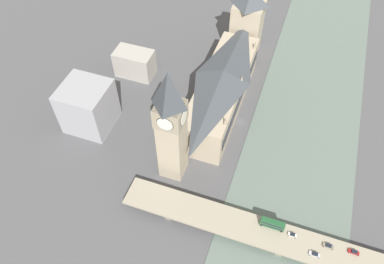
{
  "coord_description": "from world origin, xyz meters",
  "views": [
    {
      "loc": [
        -20.37,
        143.35,
        165.23
      ],
      "look_at": [
        18.53,
        32.38,
        20.85
      ],
      "focal_mm": 35.0,
      "sensor_mm": 36.0,
      "label": 1
    }
  ],
  "objects_px": {
    "parliament_hall": "(222,90)",
    "clock_tower": "(171,126)",
    "car_northbound_mid": "(354,252)",
    "car_northbound_tail": "(292,235)",
    "road_bridge": "(282,239)",
    "double_decker_bus_mid": "(273,224)",
    "car_southbound_lead": "(315,254)",
    "car_northbound_lead": "(328,246)",
    "victoria_tower": "(247,24)"
  },
  "relations": [
    {
      "from": "car_northbound_mid",
      "to": "car_northbound_tail",
      "type": "bearing_deg",
      "value": 2.04
    },
    {
      "from": "double_decker_bus_mid",
      "to": "car_northbound_lead",
      "type": "xyz_separation_m",
      "value": [
        -25.42,
        1.05,
        -2.14
      ]
    },
    {
      "from": "car_northbound_mid",
      "to": "clock_tower",
      "type": "bearing_deg",
      "value": -11.01
    },
    {
      "from": "car_northbound_lead",
      "to": "car_northbound_mid",
      "type": "bearing_deg",
      "value": -175.61
    },
    {
      "from": "road_bridge",
      "to": "double_decker_bus_mid",
      "type": "height_order",
      "value": "double_decker_bus_mid"
    },
    {
      "from": "parliament_hall",
      "to": "car_southbound_lead",
      "type": "height_order",
      "value": "parliament_hall"
    },
    {
      "from": "clock_tower",
      "to": "road_bridge",
      "type": "height_order",
      "value": "clock_tower"
    },
    {
      "from": "clock_tower",
      "to": "car_northbound_mid",
      "type": "bearing_deg",
      "value": 168.99
    },
    {
      "from": "car_northbound_lead",
      "to": "car_northbound_mid",
      "type": "height_order",
      "value": "car_northbound_mid"
    },
    {
      "from": "car_northbound_lead",
      "to": "car_northbound_tail",
      "type": "bearing_deg",
      "value": 0.44
    },
    {
      "from": "road_bridge",
      "to": "car_northbound_tail",
      "type": "height_order",
      "value": "car_northbound_tail"
    },
    {
      "from": "road_bridge",
      "to": "car_northbound_tail",
      "type": "xyz_separation_m",
      "value": [
        -3.78,
        -2.73,
        1.65
      ]
    },
    {
      "from": "parliament_hall",
      "to": "victoria_tower",
      "type": "relative_size",
      "value": 1.69
    },
    {
      "from": "car_northbound_lead",
      "to": "car_northbound_mid",
      "type": "xyz_separation_m",
      "value": [
        -10.83,
        -0.83,
        0.02
      ]
    },
    {
      "from": "clock_tower",
      "to": "car_northbound_tail",
      "type": "distance_m",
      "value": 73.35
    },
    {
      "from": "clock_tower",
      "to": "car_northbound_mid",
      "type": "distance_m",
      "value": 97.42
    },
    {
      "from": "parliament_hall",
      "to": "clock_tower",
      "type": "height_order",
      "value": "clock_tower"
    },
    {
      "from": "double_decker_bus_mid",
      "to": "car_northbound_lead",
      "type": "height_order",
      "value": "double_decker_bus_mid"
    },
    {
      "from": "car_southbound_lead",
      "to": "car_northbound_lead",
      "type": "bearing_deg",
      "value": -131.8
    },
    {
      "from": "victoria_tower",
      "to": "car_northbound_lead",
      "type": "xyz_separation_m",
      "value": [
        -69.97,
        125.18,
        -16.76
      ]
    },
    {
      "from": "victoria_tower",
      "to": "car_southbound_lead",
      "type": "height_order",
      "value": "victoria_tower"
    },
    {
      "from": "parliament_hall",
      "to": "car_northbound_tail",
      "type": "xyz_separation_m",
      "value": [
        -54.06,
        70.24,
        -8.44
      ]
    },
    {
      "from": "road_bridge",
      "to": "car_southbound_lead",
      "type": "xyz_separation_m",
      "value": [
        -14.45,
        2.94,
        1.66
      ]
    },
    {
      "from": "parliament_hall",
      "to": "car_northbound_mid",
      "type": "distance_m",
      "value": 106.72
    },
    {
      "from": "road_bridge",
      "to": "car_northbound_mid",
      "type": "bearing_deg",
      "value": -173.11
    },
    {
      "from": "road_bridge",
      "to": "car_southbound_lead",
      "type": "distance_m",
      "value": 14.84
    },
    {
      "from": "car_northbound_tail",
      "to": "car_northbound_lead",
      "type": "bearing_deg",
      "value": -179.56
    },
    {
      "from": "car_northbound_tail",
      "to": "parliament_hall",
      "type": "bearing_deg",
      "value": -52.42
    },
    {
      "from": "road_bridge",
      "to": "car_northbound_tail",
      "type": "bearing_deg",
      "value": -144.17
    },
    {
      "from": "road_bridge",
      "to": "double_decker_bus_mid",
      "type": "relative_size",
      "value": 13.58
    },
    {
      "from": "parliament_hall",
      "to": "car_northbound_lead",
      "type": "xyz_separation_m",
      "value": [
        -69.91,
        70.12,
        -8.43
      ]
    },
    {
      "from": "victoria_tower",
      "to": "road_bridge",
      "type": "relative_size",
      "value": 0.33
    },
    {
      "from": "road_bridge",
      "to": "double_decker_bus_mid",
      "type": "distance_m",
      "value": 7.95
    },
    {
      "from": "victoria_tower",
      "to": "car_northbound_lead",
      "type": "relative_size",
      "value": 10.58
    },
    {
      "from": "car_northbound_mid",
      "to": "car_southbound_lead",
      "type": "xyz_separation_m",
      "value": [
        16.0,
        6.62,
        -0.03
      ]
    },
    {
      "from": "victoria_tower",
      "to": "double_decker_bus_mid",
      "type": "relative_size",
      "value": 4.43
    },
    {
      "from": "clock_tower",
      "to": "car_northbound_mid",
      "type": "xyz_separation_m",
      "value": [
        -91.05,
        17.71,
        -29.78
      ]
    },
    {
      "from": "double_decker_bus_mid",
      "to": "car_northbound_lead",
      "type": "relative_size",
      "value": 2.39
    },
    {
      "from": "clock_tower",
      "to": "road_bridge",
      "type": "bearing_deg",
      "value": 160.55
    },
    {
      "from": "double_decker_bus_mid",
      "to": "car_northbound_mid",
      "type": "xyz_separation_m",
      "value": [
        -36.24,
        0.21,
        -2.12
      ]
    },
    {
      "from": "parliament_hall",
      "to": "road_bridge",
      "type": "distance_m",
      "value": 89.19
    },
    {
      "from": "clock_tower",
      "to": "victoria_tower",
      "type": "distance_m",
      "value": 107.92
    },
    {
      "from": "car_northbound_lead",
      "to": "car_northbound_tail",
      "type": "xyz_separation_m",
      "value": [
        15.85,
        0.12,
        -0.01
      ]
    },
    {
      "from": "car_northbound_mid",
      "to": "car_northbound_lead",
      "type": "bearing_deg",
      "value": 4.39
    },
    {
      "from": "double_decker_bus_mid",
      "to": "car_southbound_lead",
      "type": "xyz_separation_m",
      "value": [
        -20.24,
        6.83,
        -2.15
      ]
    },
    {
      "from": "double_decker_bus_mid",
      "to": "car_northbound_mid",
      "type": "relative_size",
      "value": 2.4
    },
    {
      "from": "parliament_hall",
      "to": "car_northbound_tail",
      "type": "relative_size",
      "value": 21.25
    },
    {
      "from": "clock_tower",
      "to": "car_northbound_tail",
      "type": "height_order",
      "value": "clock_tower"
    },
    {
      "from": "road_bridge",
      "to": "car_northbound_mid",
      "type": "height_order",
      "value": "car_northbound_mid"
    },
    {
      "from": "parliament_hall",
      "to": "double_decker_bus_mid",
      "type": "distance_m",
      "value": 82.4
    }
  ]
}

